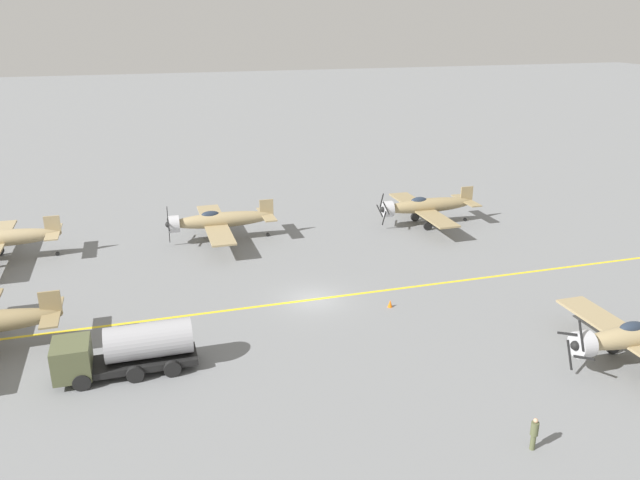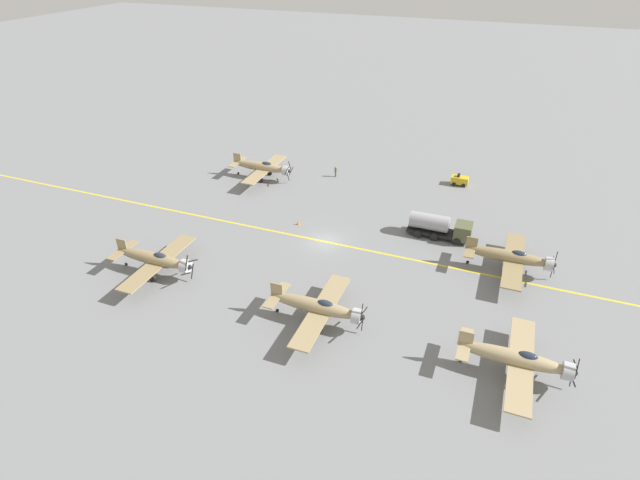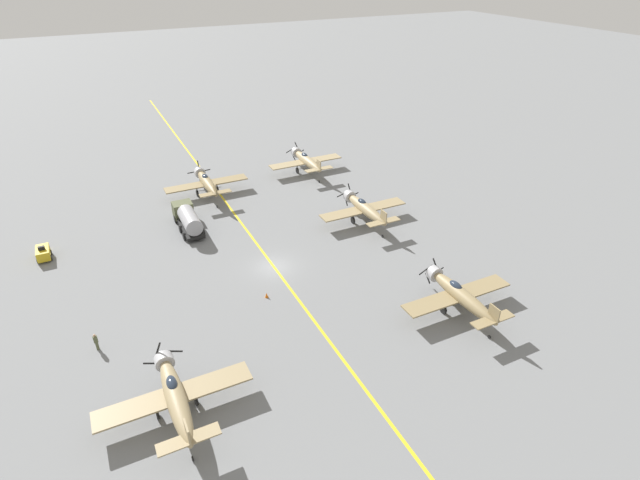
{
  "view_description": "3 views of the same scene",
  "coord_description": "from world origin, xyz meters",
  "px_view_note": "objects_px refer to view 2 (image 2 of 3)",
  "views": [
    {
      "loc": [
        -40.29,
        11.46,
        19.8
      ],
      "look_at": [
        3.43,
        -1.56,
        3.34
      ],
      "focal_mm": 35.0,
      "sensor_mm": 36.0,
      "label": 1
    },
    {
      "loc": [
        50.5,
        18.98,
        33.51
      ],
      "look_at": [
        5.32,
        1.36,
        3.62
      ],
      "focal_mm": 28.0,
      "sensor_mm": 36.0,
      "label": 2
    },
    {
      "loc": [
        -16.2,
        -44.82,
        31.41
      ],
      "look_at": [
        5.7,
        -0.28,
        2.24
      ],
      "focal_mm": 28.0,
      "sensor_mm": 36.0,
      "label": 3
    }
  ],
  "objects_px": {
    "tow_tractor": "(460,180)",
    "airplane_near_right": "(156,259)",
    "fuel_tanker": "(440,227)",
    "airplane_far_right": "(517,359)",
    "airplane_far_center": "(511,257)",
    "ground_crew_walking": "(336,171)",
    "airplane_mid_right": "(318,307)",
    "airplane_near_left": "(263,167)",
    "traffic_cone": "(298,223)"
  },
  "relations": [
    {
      "from": "airplane_near_left",
      "to": "airplane_far_right",
      "type": "distance_m",
      "value": 49.27
    },
    {
      "from": "airplane_far_right",
      "to": "ground_crew_walking",
      "type": "xyz_separation_m",
      "value": [
        -34.28,
        -29.07,
        -1.06
      ]
    },
    {
      "from": "airplane_far_right",
      "to": "traffic_cone",
      "type": "distance_m",
      "value": 33.66
    },
    {
      "from": "airplane_mid_right",
      "to": "ground_crew_walking",
      "type": "relative_size",
      "value": 6.86
    },
    {
      "from": "tow_tractor",
      "to": "traffic_cone",
      "type": "distance_m",
      "value": 27.67
    },
    {
      "from": "airplane_far_right",
      "to": "traffic_cone",
      "type": "xyz_separation_m",
      "value": [
        -17.8,
        -28.52,
        -1.74
      ]
    },
    {
      "from": "airplane_near_left",
      "to": "airplane_mid_right",
      "type": "distance_m",
      "value": 35.77
    },
    {
      "from": "ground_crew_walking",
      "to": "traffic_cone",
      "type": "xyz_separation_m",
      "value": [
        16.49,
        0.56,
        -0.68
      ]
    },
    {
      "from": "airplane_far_center",
      "to": "airplane_far_right",
      "type": "relative_size",
      "value": 1.0
    },
    {
      "from": "airplane_far_center",
      "to": "airplane_near_right",
      "type": "relative_size",
      "value": 1.0
    },
    {
      "from": "airplane_near_left",
      "to": "tow_tractor",
      "type": "xyz_separation_m",
      "value": [
        -9.06,
        29.52,
        -1.22
      ]
    },
    {
      "from": "airplane_far_right",
      "to": "fuel_tanker",
      "type": "xyz_separation_m",
      "value": [
        -21.52,
        -10.32,
        -0.5
      ]
    },
    {
      "from": "fuel_tanker",
      "to": "airplane_near_right",
      "type": "bearing_deg",
      "value": -55.08
    },
    {
      "from": "airplane_far_center",
      "to": "ground_crew_walking",
      "type": "distance_m",
      "value": 32.81
    },
    {
      "from": "airplane_far_center",
      "to": "airplane_far_right",
      "type": "distance_m",
      "value": 16.66
    },
    {
      "from": "airplane_near_right",
      "to": "traffic_cone",
      "type": "relative_size",
      "value": 21.82
    },
    {
      "from": "ground_crew_walking",
      "to": "airplane_mid_right",
      "type": "bearing_deg",
      "value": 16.95
    },
    {
      "from": "airplane_near_left",
      "to": "fuel_tanker",
      "type": "bearing_deg",
      "value": 62.86
    },
    {
      "from": "airplane_far_center",
      "to": "airplane_near_left",
      "type": "bearing_deg",
      "value": -121.8
    },
    {
      "from": "fuel_tanker",
      "to": "tow_tractor",
      "type": "distance_m",
      "value": 16.91
    },
    {
      "from": "ground_crew_walking",
      "to": "traffic_cone",
      "type": "relative_size",
      "value": 3.18
    },
    {
      "from": "airplane_far_right",
      "to": "airplane_near_right",
      "type": "relative_size",
      "value": 1.0
    },
    {
      "from": "traffic_cone",
      "to": "airplane_near_left",
      "type": "bearing_deg",
      "value": -136.23
    },
    {
      "from": "traffic_cone",
      "to": "airplane_far_center",
      "type": "bearing_deg",
      "value": 87.46
    },
    {
      "from": "airplane_near_right",
      "to": "ground_crew_walking",
      "type": "distance_m",
      "value": 34.3
    },
    {
      "from": "tow_tractor",
      "to": "traffic_cone",
      "type": "bearing_deg",
      "value": -41.85
    },
    {
      "from": "tow_tractor",
      "to": "traffic_cone",
      "type": "relative_size",
      "value": 4.73
    },
    {
      "from": "airplane_far_center",
      "to": "airplane_near_right",
      "type": "bearing_deg",
      "value": -81.39
    },
    {
      "from": "airplane_near_right",
      "to": "ground_crew_walking",
      "type": "bearing_deg",
      "value": 156.74
    },
    {
      "from": "fuel_tanker",
      "to": "ground_crew_walking",
      "type": "distance_m",
      "value": 22.69
    },
    {
      "from": "fuel_tanker",
      "to": "traffic_cone",
      "type": "relative_size",
      "value": 14.55
    },
    {
      "from": "airplane_near_right",
      "to": "ground_crew_walking",
      "type": "xyz_separation_m",
      "value": [
        -32.81,
        9.95,
        -1.06
      ]
    },
    {
      "from": "airplane_near_left",
      "to": "tow_tractor",
      "type": "relative_size",
      "value": 4.62
    },
    {
      "from": "airplane_far_right",
      "to": "tow_tractor",
      "type": "height_order",
      "value": "airplane_far_right"
    },
    {
      "from": "airplane_near_left",
      "to": "traffic_cone",
      "type": "relative_size",
      "value": 21.82
    },
    {
      "from": "ground_crew_walking",
      "to": "airplane_far_right",
      "type": "bearing_deg",
      "value": 40.3
    },
    {
      "from": "tow_tractor",
      "to": "ground_crew_walking",
      "type": "distance_m",
      "value": 19.46
    },
    {
      "from": "airplane_mid_right",
      "to": "airplane_far_center",
      "type": "bearing_deg",
      "value": 133.73
    },
    {
      "from": "airplane_near_left",
      "to": "traffic_cone",
      "type": "height_order",
      "value": "airplane_near_left"
    },
    {
      "from": "airplane_far_right",
      "to": "fuel_tanker",
      "type": "height_order",
      "value": "airplane_far_right"
    },
    {
      "from": "airplane_far_right",
      "to": "airplane_near_right",
      "type": "height_order",
      "value": "airplane_far_right"
    },
    {
      "from": "tow_tractor",
      "to": "airplane_near_right",
      "type": "bearing_deg",
      "value": -38.11
    },
    {
      "from": "fuel_tanker",
      "to": "traffic_cone",
      "type": "distance_m",
      "value": 18.61
    },
    {
      "from": "airplane_near_left",
      "to": "airplane_far_right",
      "type": "height_order",
      "value": "airplane_far_right"
    },
    {
      "from": "airplane_far_right",
      "to": "airplane_mid_right",
      "type": "relative_size",
      "value": 1.0
    },
    {
      "from": "airplane_near_left",
      "to": "airplane_mid_right",
      "type": "relative_size",
      "value": 1.0
    },
    {
      "from": "tow_tractor",
      "to": "airplane_far_right",
      "type": "bearing_deg",
      "value": 14.67
    },
    {
      "from": "airplane_near_right",
      "to": "tow_tractor",
      "type": "relative_size",
      "value": 4.62
    },
    {
      "from": "fuel_tanker",
      "to": "airplane_far_right",
      "type": "bearing_deg",
      "value": 25.63
    },
    {
      "from": "airplane_mid_right",
      "to": "traffic_cone",
      "type": "height_order",
      "value": "airplane_mid_right"
    }
  ]
}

